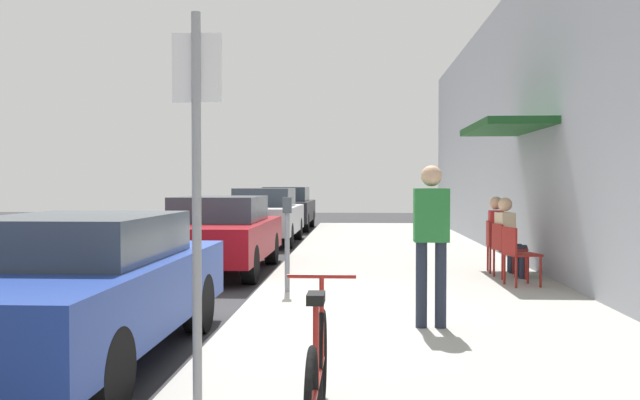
% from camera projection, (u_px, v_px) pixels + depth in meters
% --- Properties ---
extents(ground_plane, '(60.00, 60.00, 0.00)m').
position_uv_depth(ground_plane, '(238.00, 320.00, 8.11)').
color(ground_plane, '#2D2D30').
extents(sidewalk_slab, '(4.50, 32.00, 0.12)m').
position_uv_depth(sidewalk_slab, '(413.00, 290.00, 9.98)').
color(sidewalk_slab, '#9E9B93').
rests_on(sidewalk_slab, ground_plane).
extents(building_facade, '(1.40, 32.00, 5.56)m').
position_uv_depth(building_facade, '(580.00, 104.00, 9.80)').
color(building_facade, '#999EA8').
rests_on(building_facade, ground_plane).
extents(parked_car_0, '(1.80, 4.40, 1.34)m').
position_uv_depth(parked_car_0, '(77.00, 285.00, 6.11)').
color(parked_car_0, navy).
rests_on(parked_car_0, ground_plane).
extents(parked_car_1, '(1.80, 4.40, 1.39)m').
position_uv_depth(parked_car_1, '(219.00, 233.00, 12.40)').
color(parked_car_1, maroon).
rests_on(parked_car_1, ground_plane).
extents(parked_car_2, '(1.80, 4.40, 1.51)m').
position_uv_depth(parked_car_2, '(265.00, 215.00, 18.44)').
color(parked_car_2, '#B7B7BC').
rests_on(parked_car_2, ground_plane).
extents(parked_car_3, '(1.80, 4.40, 1.51)m').
position_uv_depth(parked_car_3, '(286.00, 208.00, 24.07)').
color(parked_car_3, black).
rests_on(parked_car_3, ground_plane).
extents(parking_meter, '(0.12, 0.10, 1.32)m').
position_uv_depth(parking_meter, '(287.00, 237.00, 9.43)').
color(parking_meter, slate).
rests_on(parking_meter, sidewalk_slab).
extents(street_sign, '(0.32, 0.06, 2.60)m').
position_uv_depth(street_sign, '(197.00, 182.00, 4.33)').
color(street_sign, gray).
rests_on(street_sign, sidewalk_slab).
extents(bicycle_0, '(0.46, 1.71, 0.90)m').
position_uv_depth(bicycle_0, '(317.00, 375.00, 4.06)').
color(bicycle_0, black).
rests_on(bicycle_0, sidewalk_slab).
extents(cafe_chair_0, '(0.53, 0.53, 0.87)m').
position_uv_depth(cafe_chair_0, '(517.00, 252.00, 9.97)').
color(cafe_chair_0, maroon).
rests_on(cafe_chair_0, sidewalk_slab).
extents(cafe_chair_1, '(0.50, 0.50, 0.87)m').
position_uv_depth(cafe_chair_1, '(505.00, 247.00, 10.80)').
color(cafe_chair_1, maroon).
rests_on(cafe_chair_1, sidewalk_slab).
extents(seated_patron_1, '(0.47, 0.41, 1.29)m').
position_uv_depth(seated_patron_1, '(509.00, 235.00, 10.80)').
color(seated_patron_1, '#232838').
rests_on(seated_patron_1, sidewalk_slab).
extents(cafe_chair_2, '(0.47, 0.47, 0.87)m').
position_uv_depth(cafe_chair_2, '(496.00, 243.00, 11.51)').
color(cafe_chair_2, maroon).
rests_on(cafe_chair_2, sidewalk_slab).
extents(seated_patron_2, '(0.45, 0.38, 1.29)m').
position_uv_depth(seated_patron_2, '(499.00, 232.00, 11.50)').
color(seated_patron_2, '#232838').
rests_on(seated_patron_2, sidewalk_slab).
extents(pedestrian_standing, '(0.36, 0.22, 1.70)m').
position_uv_depth(pedestrian_standing, '(431.00, 232.00, 7.08)').
color(pedestrian_standing, '#232838').
rests_on(pedestrian_standing, sidewalk_slab).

